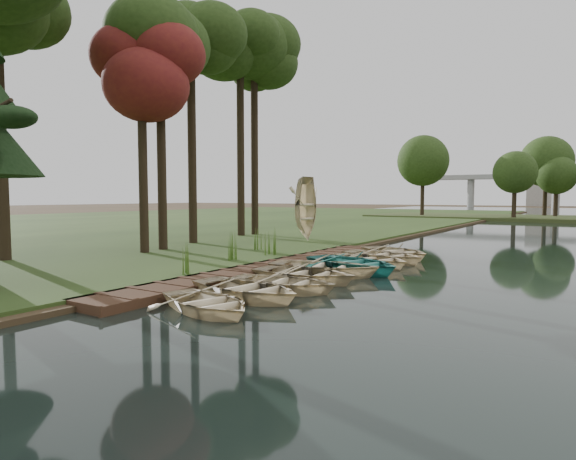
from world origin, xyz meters
The scene contains 23 objects.
ground centered at (0.00, 0.00, 0.00)m, with size 300.00×300.00×0.00m, color #3D2F1D.
boardwalk centered at (-1.60, 0.00, 0.15)m, with size 1.60×16.00×0.30m, color #3B2517.
far_trees centered at (4.67, 50.00, 6.43)m, with size 45.60×5.60×8.80m.
building_b centered at (-5.00, 145.00, 6.00)m, with size 8.00×8.00×12.00m, color #A5A5A0.
rowboat_0 centered at (0.90, -6.28, 0.37)m, with size 2.21×3.10×0.64m, color beige.
rowboat_1 centered at (0.75, -4.54, 0.42)m, with size 2.56×3.58×0.74m, color beige.
rowboat_2 centered at (1.03, -3.12, 0.40)m, with size 2.38×3.34×0.69m, color beige.
rowboat_3 centered at (0.79, -1.49, 0.42)m, with size 2.54×3.56×0.74m, color beige.
rowboat_4 centered at (0.71, 0.01, 0.46)m, with size 2.80×3.92×0.81m, color beige.
rowboat_5 centered at (1.17, 1.36, 0.46)m, with size 2.86×4.00×0.83m, color teal.
rowboat_6 centered at (1.17, 3.11, 0.42)m, with size 2.55×3.57×0.74m, color beige.
rowboat_7 centered at (1.16, 4.42, 0.43)m, with size 2.63×3.69×0.76m, color beige.
rowboat_8 centered at (1.06, 6.12, 0.43)m, with size 2.61×3.66×0.76m, color beige.
stored_rowboat centered at (-5.47, 9.19, 0.68)m, with size 2.65×3.71×0.77m, color beige.
tree_2 centered at (-8.67, 0.00, 8.57)m, with size 4.56×4.56×10.27m.
tree_3 centered at (-10.06, 4.61, 11.29)m, with size 4.66×4.66×13.12m.
tree_4 centered at (-8.94, 1.37, 9.68)m, with size 4.18×4.18×11.29m.
tree_5 centered at (-10.98, 10.04, 12.30)m, with size 4.76×4.76×14.20m.
tree_6 centered at (-10.73, 11.23, 12.02)m, with size 4.41×4.41×13.81m.
reeds_0 centered at (-2.60, -3.50, 0.87)m, with size 0.60×0.60×1.13m, color #3F661E.
reeds_1 centered at (-3.67, 0.10, 0.84)m, with size 0.60×0.60×1.08m, color #3F661E.
reeds_2 centered at (-3.27, 2.36, 0.85)m, with size 0.60×0.60×1.11m, color #3F661E.
reeds_3 centered at (-4.93, 3.83, 0.83)m, with size 0.60×0.60×1.06m, color #3F661E.
Camera 1 is at (8.80, -14.90, 2.87)m, focal length 30.00 mm.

